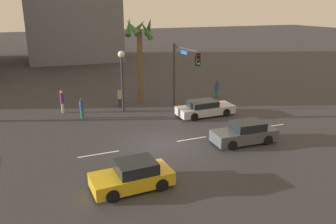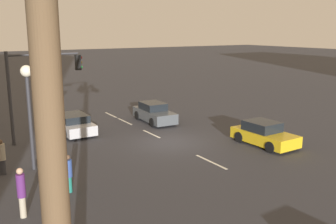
{
  "view_description": "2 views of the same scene",
  "coord_description": "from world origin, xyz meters",
  "px_view_note": "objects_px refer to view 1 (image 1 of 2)",
  "views": [
    {
      "loc": [
        -7.47,
        -18.94,
        8.62
      ],
      "look_at": [
        0.62,
        0.42,
        1.99
      ],
      "focal_mm": 36.13,
      "sensor_mm": 36.0,
      "label": 1
    },
    {
      "loc": [
        -18.77,
        11.69,
        6.72
      ],
      "look_at": [
        0.81,
        -0.42,
        1.69
      ],
      "focal_mm": 40.48,
      "sensor_mm": 36.0,
      "label": 2
    }
  ],
  "objects_px": {
    "traffic_signal": "(182,66)",
    "car_0": "(133,176)",
    "building_1": "(73,21)",
    "streetlamp": "(122,68)",
    "pedestrian_2": "(82,108)",
    "pedestrian_1": "(62,101)",
    "pedestrian_0": "(120,97)",
    "car_1": "(245,133)",
    "car_2": "(205,108)",
    "pedestrian_3": "(217,88)",
    "palm_tree_1": "(139,41)"
  },
  "relations": [
    {
      "from": "car_0",
      "to": "palm_tree_1",
      "type": "xyz_separation_m",
      "value": [
        5.24,
        14.61,
        4.95
      ]
    },
    {
      "from": "pedestrian_2",
      "to": "traffic_signal",
      "type": "bearing_deg",
      "value": -5.85
    },
    {
      "from": "traffic_signal",
      "to": "pedestrian_1",
      "type": "bearing_deg",
      "value": 162.88
    },
    {
      "from": "car_0",
      "to": "streetlamp",
      "type": "relative_size",
      "value": 0.78
    },
    {
      "from": "streetlamp",
      "to": "pedestrian_2",
      "type": "distance_m",
      "value": 4.58
    },
    {
      "from": "car_2",
      "to": "streetlamp",
      "type": "distance_m",
      "value": 7.58
    },
    {
      "from": "streetlamp",
      "to": "pedestrian_0",
      "type": "distance_m",
      "value": 3.1
    },
    {
      "from": "car_2",
      "to": "pedestrian_1",
      "type": "bearing_deg",
      "value": 153.61
    },
    {
      "from": "car_1",
      "to": "pedestrian_1",
      "type": "height_order",
      "value": "pedestrian_1"
    },
    {
      "from": "building_1",
      "to": "pedestrian_3",
      "type": "bearing_deg",
      "value": -70.33
    },
    {
      "from": "traffic_signal",
      "to": "car_2",
      "type": "bearing_deg",
      "value": -66.71
    },
    {
      "from": "car_0",
      "to": "palm_tree_1",
      "type": "height_order",
      "value": "palm_tree_1"
    },
    {
      "from": "pedestrian_1",
      "to": "palm_tree_1",
      "type": "relative_size",
      "value": 0.24
    },
    {
      "from": "streetlamp",
      "to": "pedestrian_3",
      "type": "xyz_separation_m",
      "value": [
        9.66,
        0.82,
        -2.77
      ]
    },
    {
      "from": "car_0",
      "to": "pedestrian_1",
      "type": "relative_size",
      "value": 2.11
    },
    {
      "from": "streetlamp",
      "to": "pedestrian_2",
      "type": "relative_size",
      "value": 3.11
    },
    {
      "from": "car_2",
      "to": "traffic_signal",
      "type": "xyz_separation_m",
      "value": [
        -0.99,
        2.31,
        3.16
      ]
    },
    {
      "from": "pedestrian_2",
      "to": "pedestrian_3",
      "type": "height_order",
      "value": "pedestrian_3"
    },
    {
      "from": "streetlamp",
      "to": "pedestrian_0",
      "type": "xyz_separation_m",
      "value": [
        0.07,
        1.4,
        -2.77
      ]
    },
    {
      "from": "car_2",
      "to": "traffic_signal",
      "type": "distance_m",
      "value": 4.04
    },
    {
      "from": "pedestrian_2",
      "to": "palm_tree_1",
      "type": "xyz_separation_m",
      "value": [
        5.81,
        2.66,
        4.71
      ]
    },
    {
      "from": "car_1",
      "to": "streetlamp",
      "type": "distance_m",
      "value": 11.69
    },
    {
      "from": "car_1",
      "to": "building_1",
      "type": "xyz_separation_m",
      "value": [
        -4.9,
        41.59,
        5.5
      ]
    },
    {
      "from": "building_1",
      "to": "traffic_signal",
      "type": "bearing_deg",
      "value": -79.48
    },
    {
      "from": "pedestrian_1",
      "to": "streetlamp",
      "type": "bearing_deg",
      "value": -16.79
    },
    {
      "from": "car_0",
      "to": "pedestrian_3",
      "type": "height_order",
      "value": "pedestrian_3"
    },
    {
      "from": "traffic_signal",
      "to": "palm_tree_1",
      "type": "bearing_deg",
      "value": 126.16
    },
    {
      "from": "car_1",
      "to": "traffic_signal",
      "type": "xyz_separation_m",
      "value": [
        -0.63,
        8.39,
        3.1
      ]
    },
    {
      "from": "car_2",
      "to": "traffic_signal",
      "type": "relative_size",
      "value": 0.85
    },
    {
      "from": "pedestrian_1",
      "to": "building_1",
      "type": "relative_size",
      "value": 0.13
    },
    {
      "from": "car_2",
      "to": "palm_tree_1",
      "type": "height_order",
      "value": "palm_tree_1"
    },
    {
      "from": "car_0",
      "to": "streetlamp",
      "type": "height_order",
      "value": "streetlamp"
    },
    {
      "from": "pedestrian_0",
      "to": "pedestrian_2",
      "type": "xyz_separation_m",
      "value": [
        -3.64,
        -2.06,
        -0.02
      ]
    },
    {
      "from": "car_0",
      "to": "streetlamp",
      "type": "bearing_deg",
      "value": 76.59
    },
    {
      "from": "car_2",
      "to": "pedestrian_1",
      "type": "relative_size",
      "value": 2.47
    },
    {
      "from": "car_0",
      "to": "pedestrian_3",
      "type": "bearing_deg",
      "value": 46.68
    },
    {
      "from": "palm_tree_1",
      "to": "building_1",
      "type": "height_order",
      "value": "building_1"
    },
    {
      "from": "car_0",
      "to": "streetlamp",
      "type": "distance_m",
      "value": 13.31
    },
    {
      "from": "car_2",
      "to": "pedestrian_2",
      "type": "bearing_deg",
      "value": 161.34
    },
    {
      "from": "pedestrian_0",
      "to": "building_1",
      "type": "height_order",
      "value": "building_1"
    },
    {
      "from": "pedestrian_1",
      "to": "building_1",
      "type": "height_order",
      "value": "building_1"
    },
    {
      "from": "car_1",
      "to": "pedestrian_1",
      "type": "relative_size",
      "value": 2.26
    },
    {
      "from": "pedestrian_1",
      "to": "traffic_signal",
      "type": "bearing_deg",
      "value": -17.12
    },
    {
      "from": "building_1",
      "to": "car_2",
      "type": "bearing_deg",
      "value": -78.38
    },
    {
      "from": "traffic_signal",
      "to": "car_0",
      "type": "bearing_deg",
      "value": -125.12
    },
    {
      "from": "pedestrian_0",
      "to": "pedestrian_2",
      "type": "relative_size",
      "value": 1.04
    },
    {
      "from": "car_1",
      "to": "traffic_signal",
      "type": "relative_size",
      "value": 0.78
    },
    {
      "from": "pedestrian_1",
      "to": "pedestrian_2",
      "type": "relative_size",
      "value": 1.16
    },
    {
      "from": "pedestrian_1",
      "to": "pedestrian_3",
      "type": "height_order",
      "value": "pedestrian_1"
    },
    {
      "from": "pedestrian_3",
      "to": "car_0",
      "type": "bearing_deg",
      "value": -133.32
    }
  ]
}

